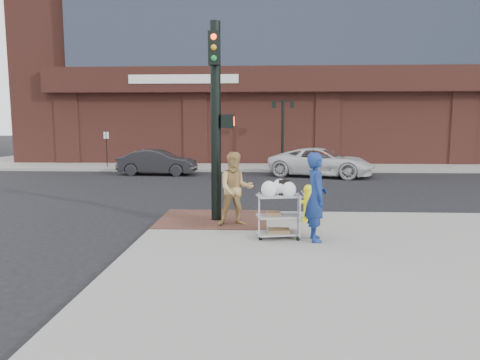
{
  "coord_description": "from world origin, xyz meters",
  "views": [
    {
      "loc": [
        0.62,
        -10.09,
        2.57
      ],
      "look_at": [
        0.13,
        0.42,
        1.25
      ],
      "focal_mm": 32.0,
      "sensor_mm": 36.0,
      "label": 1
    }
  ],
  "objects_px": {
    "minivan_white": "(321,162)",
    "traffic_signal_pole": "(217,116)",
    "woman_blue": "(316,197)",
    "pedestrian_tan": "(236,189)",
    "lamp_post": "(283,126)",
    "utility_cart": "(279,212)",
    "sedan_dark": "(158,162)",
    "fire_hydrant": "(308,203)"
  },
  "relations": [
    {
      "from": "woman_blue",
      "to": "pedestrian_tan",
      "type": "relative_size",
      "value": 1.04
    },
    {
      "from": "traffic_signal_pole",
      "to": "fire_hydrant",
      "type": "xyz_separation_m",
      "value": [
        2.34,
        -0.06,
        -2.19
      ]
    },
    {
      "from": "pedestrian_tan",
      "to": "fire_hydrant",
      "type": "xyz_separation_m",
      "value": [
        1.83,
        0.5,
        -0.42
      ]
    },
    {
      "from": "woman_blue",
      "to": "fire_hydrant",
      "type": "distance_m",
      "value": 1.89
    },
    {
      "from": "lamp_post",
      "to": "traffic_signal_pole",
      "type": "height_order",
      "value": "traffic_signal_pole"
    },
    {
      "from": "fire_hydrant",
      "to": "utility_cart",
      "type": "bearing_deg",
      "value": -115.92
    },
    {
      "from": "lamp_post",
      "to": "utility_cart",
      "type": "bearing_deg",
      "value": -93.23
    },
    {
      "from": "lamp_post",
      "to": "woman_blue",
      "type": "bearing_deg",
      "value": -90.63
    },
    {
      "from": "traffic_signal_pole",
      "to": "pedestrian_tan",
      "type": "bearing_deg",
      "value": -47.47
    },
    {
      "from": "sedan_dark",
      "to": "fire_hydrant",
      "type": "height_order",
      "value": "sedan_dark"
    },
    {
      "from": "woman_blue",
      "to": "fire_hydrant",
      "type": "xyz_separation_m",
      "value": [
        0.05,
        1.83,
        -0.45
      ]
    },
    {
      "from": "woman_blue",
      "to": "pedestrian_tan",
      "type": "height_order",
      "value": "woman_blue"
    },
    {
      "from": "pedestrian_tan",
      "to": "utility_cart",
      "type": "height_order",
      "value": "pedestrian_tan"
    },
    {
      "from": "lamp_post",
      "to": "pedestrian_tan",
      "type": "distance_m",
      "value": 15.98
    },
    {
      "from": "lamp_post",
      "to": "sedan_dark",
      "type": "xyz_separation_m",
      "value": [
        -6.82,
        -3.62,
        -1.94
      ]
    },
    {
      "from": "lamp_post",
      "to": "utility_cart",
      "type": "height_order",
      "value": "lamp_post"
    },
    {
      "from": "utility_cart",
      "to": "fire_hydrant",
      "type": "height_order",
      "value": "utility_cart"
    },
    {
      "from": "lamp_post",
      "to": "pedestrian_tan",
      "type": "relative_size",
      "value": 2.21
    },
    {
      "from": "woman_blue",
      "to": "utility_cart",
      "type": "bearing_deg",
      "value": 75.82
    },
    {
      "from": "sedan_dark",
      "to": "utility_cart",
      "type": "relative_size",
      "value": 3.2
    },
    {
      "from": "woman_blue",
      "to": "minivan_white",
      "type": "bearing_deg",
      "value": -11.64
    },
    {
      "from": "traffic_signal_pole",
      "to": "pedestrian_tan",
      "type": "distance_m",
      "value": 1.93
    },
    {
      "from": "traffic_signal_pole",
      "to": "minivan_white",
      "type": "bearing_deg",
      "value": 69.27
    },
    {
      "from": "woman_blue",
      "to": "utility_cart",
      "type": "relative_size",
      "value": 1.47
    },
    {
      "from": "sedan_dark",
      "to": "utility_cart",
      "type": "height_order",
      "value": "utility_cart"
    },
    {
      "from": "woman_blue",
      "to": "pedestrian_tan",
      "type": "bearing_deg",
      "value": 50.02
    },
    {
      "from": "traffic_signal_pole",
      "to": "woman_blue",
      "type": "xyz_separation_m",
      "value": [
        2.29,
        -1.89,
        -1.74
      ]
    },
    {
      "from": "minivan_white",
      "to": "traffic_signal_pole",
      "type": "bearing_deg",
      "value": 178.17
    },
    {
      "from": "pedestrian_tan",
      "to": "minivan_white",
      "type": "relative_size",
      "value": 0.34
    },
    {
      "from": "sedan_dark",
      "to": "minivan_white",
      "type": "xyz_separation_m",
      "value": [
        8.61,
        -0.34,
        0.06
      ]
    },
    {
      "from": "woman_blue",
      "to": "fire_hydrant",
      "type": "height_order",
      "value": "woman_blue"
    },
    {
      "from": "minivan_white",
      "to": "fire_hydrant",
      "type": "xyz_separation_m",
      "value": [
        -1.93,
        -11.33,
        -0.1
      ]
    },
    {
      "from": "utility_cart",
      "to": "fire_hydrant",
      "type": "bearing_deg",
      "value": 64.08
    },
    {
      "from": "sedan_dark",
      "to": "fire_hydrant",
      "type": "relative_size",
      "value": 4.3
    },
    {
      "from": "lamp_post",
      "to": "minivan_white",
      "type": "relative_size",
      "value": 0.75
    },
    {
      "from": "pedestrian_tan",
      "to": "fire_hydrant",
      "type": "bearing_deg",
      "value": 4.22
    },
    {
      "from": "sedan_dark",
      "to": "minivan_white",
      "type": "height_order",
      "value": "minivan_white"
    },
    {
      "from": "traffic_signal_pole",
      "to": "utility_cart",
      "type": "bearing_deg",
      "value": -48.89
    },
    {
      "from": "pedestrian_tan",
      "to": "sedan_dark",
      "type": "xyz_separation_m",
      "value": [
        -4.85,
        12.17,
        -0.38
      ]
    },
    {
      "from": "pedestrian_tan",
      "to": "minivan_white",
      "type": "bearing_deg",
      "value": 61.3
    },
    {
      "from": "utility_cart",
      "to": "pedestrian_tan",
      "type": "bearing_deg",
      "value": 130.42
    },
    {
      "from": "traffic_signal_pole",
      "to": "minivan_white",
      "type": "xyz_separation_m",
      "value": [
        4.27,
        11.27,
        -2.09
      ]
    }
  ]
}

